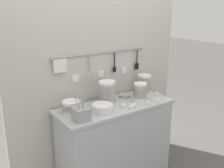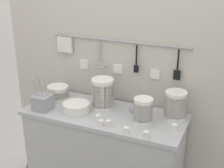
% 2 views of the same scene
% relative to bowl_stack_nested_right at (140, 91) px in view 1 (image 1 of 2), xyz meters
% --- Properties ---
extents(counter, '(1.19, 0.48, 0.87)m').
position_rel_bowl_stack_nested_right_xyz_m(counter, '(-0.30, 0.02, -0.52)').
color(counter, '#ADAFB5').
rests_on(counter, ground).
extents(back_wall, '(1.99, 0.11, 1.91)m').
position_rel_bowl_stack_nested_right_xyz_m(back_wall, '(-0.30, 0.30, 0.00)').
color(back_wall, '#BCB7AD').
rests_on(back_wall, ground).
extents(bowl_stack_nested_right, '(0.13, 0.13, 0.18)m').
position_rel_bowl_stack_nested_right_xyz_m(bowl_stack_nested_right, '(0.00, 0.00, 0.00)').
color(bowl_stack_nested_right, silver).
rests_on(bowl_stack_nested_right, counter).
extents(bowl_stack_wide_centre, '(0.16, 0.16, 0.23)m').
position_rel_bowl_stack_nested_right_xyz_m(bowl_stack_wide_centre, '(-0.35, 0.09, 0.03)').
color(bowl_stack_wide_centre, silver).
rests_on(bowl_stack_wide_centre, counter).
extents(bowl_stack_tall_left, '(0.16, 0.16, 0.11)m').
position_rel_bowl_stack_nested_right_xyz_m(bowl_stack_tall_left, '(-0.74, 0.09, -0.03)').
color(bowl_stack_tall_left, silver).
rests_on(bowl_stack_tall_left, counter).
extents(bowl_stack_short_front, '(0.15, 0.15, 0.20)m').
position_rel_bowl_stack_nested_right_xyz_m(bowl_stack_short_front, '(0.19, 0.15, 0.01)').
color(bowl_stack_short_front, silver).
rests_on(bowl_stack_short_front, counter).
extents(plate_stack, '(0.20, 0.20, 0.07)m').
position_rel_bowl_stack_nested_right_xyz_m(plate_stack, '(-0.49, -0.05, -0.05)').
color(plate_stack, silver).
rests_on(plate_stack, counter).
extents(steel_mixing_bowl, '(0.13, 0.13, 0.03)m').
position_rel_bowl_stack_nested_right_xyz_m(steel_mixing_bowl, '(-0.09, 0.15, -0.07)').
color(steel_mixing_bowl, '#93969E').
rests_on(steel_mixing_bowl, counter).
extents(cutlery_caddy, '(0.13, 0.13, 0.27)m').
position_rel_bowl_stack_nested_right_xyz_m(cutlery_caddy, '(-0.75, -0.11, -0.03)').
color(cutlery_caddy, '#93969E').
rests_on(cutlery_caddy, counter).
extents(cup_front_right, '(0.04, 0.04, 0.04)m').
position_rel_bowl_stack_nested_right_xyz_m(cup_front_right, '(-0.24, -0.16, -0.07)').
color(cup_front_right, silver).
rests_on(cup_front_right, counter).
extents(cup_beside_plates, '(0.04, 0.04, 0.04)m').
position_rel_bowl_stack_nested_right_xyz_m(cup_beside_plates, '(-0.19, -0.14, -0.07)').
color(cup_beside_plates, silver).
rests_on(cup_beside_plates, counter).
extents(cup_mid_row, '(0.04, 0.04, 0.04)m').
position_rel_bowl_stack_nested_right_xyz_m(cup_mid_row, '(0.23, -0.02, -0.07)').
color(cup_mid_row, silver).
rests_on(cup_mid_row, counter).
extents(cup_edge_near, '(0.04, 0.04, 0.04)m').
position_rel_bowl_stack_nested_right_xyz_m(cup_edge_near, '(-0.05, -0.18, -0.07)').
color(cup_edge_near, silver).
rests_on(cup_edge_near, counter).
extents(cup_back_right, '(0.04, 0.04, 0.04)m').
position_rel_bowl_stack_nested_right_xyz_m(cup_back_right, '(0.08, -0.18, -0.07)').
color(cup_back_right, silver).
rests_on(cup_back_right, counter).
extents(cup_back_left, '(0.04, 0.04, 0.04)m').
position_rel_bowl_stack_nested_right_xyz_m(cup_back_left, '(-0.29, -0.10, -0.07)').
color(cup_back_left, silver).
rests_on(cup_back_left, counter).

